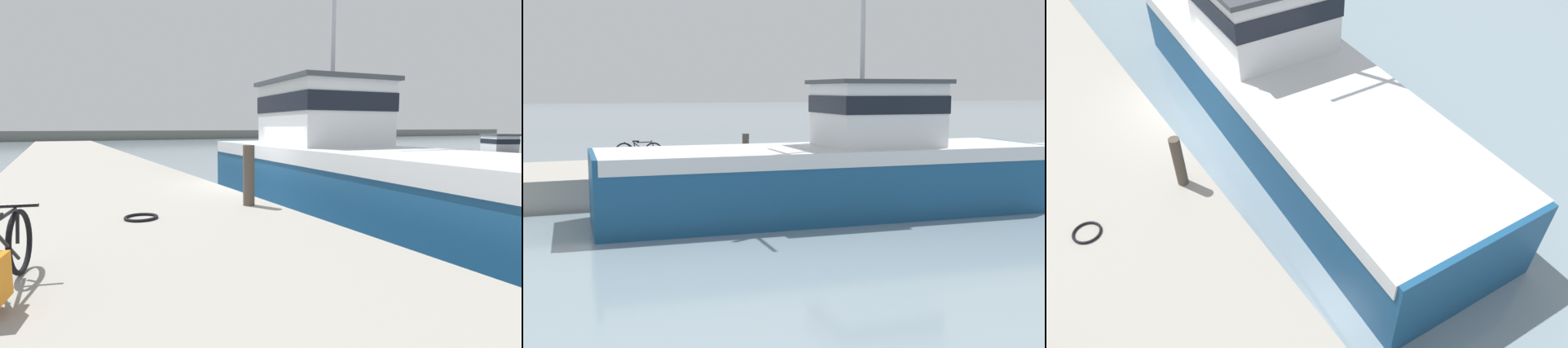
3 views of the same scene
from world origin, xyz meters
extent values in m
plane|color=gray|center=(0.00, 0.00, 0.00)|extent=(320.00, 320.00, 0.00)
cube|color=#A39E93|center=(-3.97, 0.00, 0.48)|extent=(5.54, 80.00, 0.96)
cube|color=navy|center=(1.87, -1.51, 0.98)|extent=(4.35, 13.04, 1.96)
cube|color=silver|center=(1.87, -1.51, 1.76)|extent=(4.40, 12.79, 0.39)
cube|color=silver|center=(1.98, 0.09, 2.85)|extent=(2.99, 3.27, 1.78)
cylinder|color=#51473D|center=(-1.74, -2.66, 1.55)|extent=(0.23, 0.23, 1.19)
torus|color=black|center=(-3.87, -2.91, 0.98)|extent=(0.56, 0.56, 0.05)
camera|label=1|loc=(-5.13, -9.78, 2.49)|focal=28.00mm
camera|label=2|loc=(18.56, -9.51, 3.57)|focal=45.00mm
camera|label=3|loc=(-3.99, -10.56, 8.51)|focal=35.00mm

